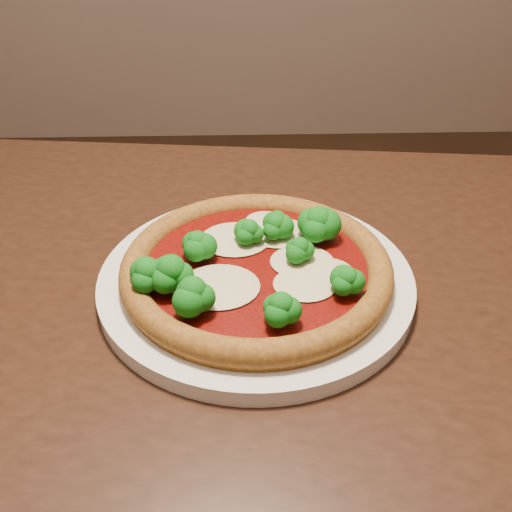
{
  "coord_description": "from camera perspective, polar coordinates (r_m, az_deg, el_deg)",
  "views": [
    {
      "loc": [
        0.12,
        -0.68,
        1.13
      ],
      "look_at": [
        0.14,
        -0.19,
        0.79
      ],
      "focal_mm": 40.0,
      "sensor_mm": 36.0,
      "label": 1
    }
  ],
  "objects": [
    {
      "name": "plate",
      "position": [
        0.62,
        -0.0,
        -2.36
      ],
      "size": [
        0.34,
        0.34,
        0.02
      ],
      "primitive_type": "cylinder",
      "color": "silver",
      "rests_on": "dining_table"
    },
    {
      "name": "pizza",
      "position": [
        0.6,
        -0.14,
        -0.93
      ],
      "size": [
        0.29,
        0.29,
        0.06
      ],
      "rotation": [
        0.0,
        0.0,
        -0.28
      ],
      "color": "brown",
      "rests_on": "plate"
    },
    {
      "name": "dining_table",
      "position": [
        0.69,
        -3.39,
        -10.24
      ],
      "size": [
        1.26,
        0.87,
        0.75
      ],
      "rotation": [
        0.0,
        0.0,
        -0.11
      ],
      "color": "black",
      "rests_on": "floor"
    }
  ]
}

